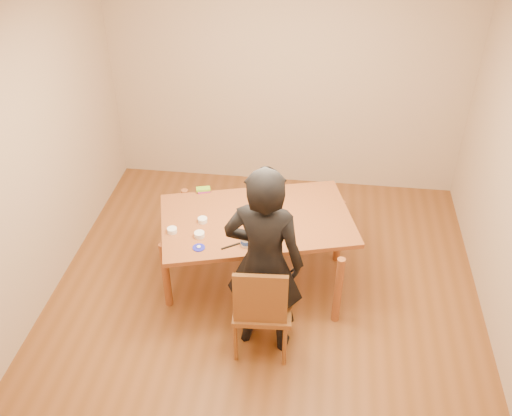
# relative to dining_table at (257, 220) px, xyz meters

# --- Properties ---
(room_shell) EXTENTS (4.00, 4.50, 2.70)m
(room_shell) POSITION_rel_dining_table_xyz_m (0.10, -0.07, 0.62)
(room_shell) COLOR brown
(room_shell) RESTS_ON ground
(dining_table) EXTENTS (1.91, 1.43, 0.04)m
(dining_table) POSITION_rel_dining_table_xyz_m (0.00, 0.00, 0.00)
(dining_table) COLOR brown
(dining_table) RESTS_ON floor
(dining_chair) EXTENTS (0.50, 0.50, 0.04)m
(dining_chair) POSITION_rel_dining_table_xyz_m (0.15, -0.78, -0.28)
(dining_chair) COLOR brown
(dining_chair) RESTS_ON floor
(cake_plate) EXTENTS (0.31, 0.31, 0.02)m
(cake_plate) POSITION_rel_dining_table_xyz_m (0.12, -0.01, 0.03)
(cake_plate) COLOR #BB0C0C
(cake_plate) RESTS_ON dining_table
(cake) EXTENTS (0.22, 0.22, 0.07)m
(cake) POSITION_rel_dining_table_xyz_m (0.12, -0.01, 0.08)
(cake) COLOR white
(cake) RESTS_ON cake_plate
(frosting_dome) EXTENTS (0.22, 0.22, 0.03)m
(frosting_dome) POSITION_rel_dining_table_xyz_m (0.12, -0.01, 0.13)
(frosting_dome) COLOR white
(frosting_dome) RESTS_ON cake
(frosting_tub) EXTENTS (0.09, 0.09, 0.08)m
(frosting_tub) POSITION_rel_dining_table_xyz_m (-0.04, -0.38, 0.06)
(frosting_tub) COLOR white
(frosting_tub) RESTS_ON dining_table
(frosting_lid) EXTENTS (0.10, 0.10, 0.01)m
(frosting_lid) POSITION_rel_dining_table_xyz_m (-0.43, -0.48, 0.03)
(frosting_lid) COLOR #1C1EB7
(frosting_lid) RESTS_ON dining_table
(frosting_dollop) EXTENTS (0.04, 0.04, 0.02)m
(frosting_dollop) POSITION_rel_dining_table_xyz_m (-0.43, -0.48, 0.04)
(frosting_dollop) COLOR white
(frosting_dollop) RESTS_ON frosting_lid
(ramekin_green) EXTENTS (0.09, 0.09, 0.04)m
(ramekin_green) POSITION_rel_dining_table_xyz_m (-0.45, -0.32, 0.04)
(ramekin_green) COLOR white
(ramekin_green) RESTS_ON dining_table
(ramekin_yellow) EXTENTS (0.08, 0.08, 0.04)m
(ramekin_yellow) POSITION_rel_dining_table_xyz_m (-0.47, -0.11, 0.04)
(ramekin_yellow) COLOR white
(ramekin_yellow) RESTS_ON dining_table
(ramekin_multi) EXTENTS (0.09, 0.09, 0.04)m
(ramekin_multi) POSITION_rel_dining_table_xyz_m (-0.70, -0.29, 0.04)
(ramekin_multi) COLOR white
(ramekin_multi) RESTS_ON dining_table
(candy_box_pink) EXTENTS (0.13, 0.10, 0.02)m
(candy_box_pink) POSITION_rel_dining_table_xyz_m (-0.56, 0.36, 0.03)
(candy_box_pink) COLOR #D8328F
(candy_box_pink) RESTS_ON dining_table
(candy_box_green) EXTENTS (0.15, 0.10, 0.02)m
(candy_box_green) POSITION_rel_dining_table_xyz_m (-0.56, 0.36, 0.05)
(candy_box_green) COLOR green
(candy_box_green) RESTS_ON candy_box_pink
(spatula) EXTENTS (0.15, 0.11, 0.01)m
(spatula) POSITION_rel_dining_table_xyz_m (-0.17, -0.42, 0.03)
(spatula) COLOR black
(spatula) RESTS_ON dining_table
(person) EXTENTS (0.68, 0.48, 1.74)m
(person) POSITION_rel_dining_table_xyz_m (0.15, -0.73, 0.14)
(person) COLOR black
(person) RESTS_ON floor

